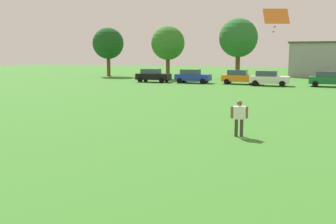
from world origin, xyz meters
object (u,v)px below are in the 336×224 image
Objects in this scene: parked_car_white_3 at (269,78)px; tree_center at (168,43)px; parked_car_black_0 at (153,75)px; kite at (276,17)px; parked_car_blue_1 at (192,76)px; adult_bystander at (239,115)px; tree_far_right at (238,38)px; parked_car_orange_2 at (240,77)px; tree_far_left at (108,44)px; parked_car_green_4 at (329,79)px.

tree_center is (-15.06, 8.07, 4.22)m from parked_car_white_3.
parked_car_black_0 is 14.49m from parked_car_white_3.
kite reaches higher than parked_car_black_0.
parked_car_white_3 is (-2.83, 26.52, -4.35)m from kite.
parked_car_blue_1 is at bearing -50.42° from tree_center.
adult_bystander is 1.27× the size of kite.
tree_far_right is (-5.52, 11.20, 4.95)m from parked_car_white_3.
parked_car_blue_1 is (-10.90, 29.67, -0.08)m from adult_bystander.
kite is (1.20, 2.08, 4.27)m from adult_bystander.
parked_car_orange_2 is (-5.14, 29.98, -0.08)m from adult_bystander.
tree_far_left is (-22.73, 9.46, 4.35)m from parked_car_orange_2.
parked_car_green_4 is 0.50× the size of tree_far_right.
parked_car_green_4 is (6.32, 0.91, 0.00)m from parked_car_white_3.
parked_car_blue_1 is 0.50× the size of tree_far_right.
kite reaches higher than parked_car_blue_1.
parked_car_orange_2 is 14.01m from tree_center.
tree_far_left is at bearing 150.05° from parked_car_blue_1.
tree_far_left is at bearing 157.56° from parked_car_white_3.
tree_far_right is at bearing 49.16° from parked_car_black_0.
tree_far_left is (-32.56, 9.93, 4.35)m from parked_car_green_4.
kite is 28.93m from parked_car_orange_2.
kite is 27.99m from parked_car_green_4.
tree_far_right is at bearing -96.45° from adult_bystander.
parked_car_white_3 is (14.47, -0.84, 0.00)m from parked_car_black_0.
tree_far_right is at bearing 102.48° from kite.
adult_bystander is 40.73m from tree_far_right.
adult_bystander is 30.42m from parked_car_orange_2.
parked_car_green_4 is 34.32m from tree_far_left.
parked_car_blue_1 is 0.56× the size of tree_far_left.
parked_car_white_3 is 0.50× the size of tree_far_right.
parked_car_white_3 is at bearing -21.45° from parked_car_orange_2.
tree_far_right is at bearing 69.65° from parked_car_blue_1.
kite is 0.29× the size of parked_car_green_4.
tree_far_left is at bearing -179.01° from tree_far_right.
tree_center reaches higher than parked_car_black_0.
parked_car_black_0 is 0.50× the size of tree_far_right.
parked_car_black_0 is 0.57× the size of tree_center.
parked_car_black_0 is 16.04m from tree_far_left.
parked_car_blue_1 is at bearing 173.46° from parked_car_white_3.
adult_bystander is 31.61m from parked_car_blue_1.
tree_far_left is 0.90× the size of tree_far_right.
parked_car_blue_1 is at bearing -29.95° from tree_far_left.
adult_bystander is at bearing -65.52° from tree_center.
kite is 27.02m from parked_car_white_3.
kite reaches higher than adult_bystander.
parked_car_black_0 is at bearing -40.33° from tree_far_left.
tree_far_right reaches higher than kite.
parked_car_green_4 is (4.69, 29.51, -0.08)m from adult_bystander.
parked_car_green_4 is (3.49, 27.43, -4.35)m from kite.
tree_far_left is 1.03× the size of tree_center.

